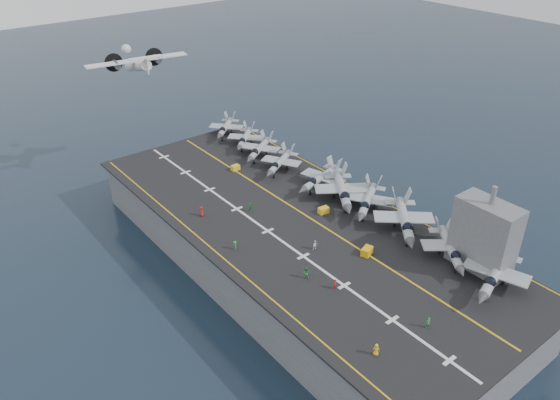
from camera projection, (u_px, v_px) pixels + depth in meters
ground at (292, 265)px, 108.11m from camera, size 500.00×500.00×0.00m
hull at (293, 244)px, 105.60m from camera, size 36.00×90.00×10.00m
flight_deck at (293, 221)px, 103.00m from camera, size 38.00×92.00×0.40m
foul_line at (305, 215)px, 104.50m from camera, size 0.35×90.00×0.02m
landing_centerline at (268, 231)px, 99.67m from camera, size 0.50×90.00×0.02m
deck_edge_port at (217, 253)px, 93.77m from camera, size 0.25×90.00×0.02m
deck_edge_stbd at (362, 191)px, 112.82m from camera, size 0.25×90.00×0.02m
island_superstructure at (486, 228)px, 86.81m from camera, size 5.00×10.00×15.00m
fighter_jet_0 at (496, 273)px, 84.66m from camera, size 17.41×14.13×5.24m
fighter_jet_1 at (450, 247)px, 91.19m from camera, size 15.84×16.56×4.80m
fighter_jet_2 at (405, 219)px, 98.09m from camera, size 18.89×19.33×5.64m
fighter_jet_3 at (368, 200)px, 104.68m from camera, size 17.32×15.89×5.00m
fighter_jet_4 at (342, 189)px, 107.65m from camera, size 17.89×19.17×5.54m
fighter_jet_5 at (321, 177)px, 112.80m from camera, size 16.01×12.67×4.89m
fighter_jet_6 at (280, 162)px, 119.61m from camera, size 15.66×14.04×4.54m
fighter_jet_7 at (260, 148)px, 125.65m from camera, size 15.94×14.57×4.61m
fighter_jet_8 at (245, 137)px, 131.20m from camera, size 15.10×14.77×4.41m
tow_cart_a at (367, 251)px, 93.07m from camera, size 2.53×2.06×1.31m
tow_cart_b at (324, 210)px, 104.91m from camera, size 2.10×1.48×1.19m
tow_cart_c at (235, 168)px, 120.83m from camera, size 1.90×1.27×1.12m
crew_0 at (376, 350)px, 72.92m from camera, size 1.34×1.37×1.91m
crew_1 at (335, 284)px, 84.99m from camera, size 1.28×1.17×1.77m
crew_2 at (306, 273)px, 87.34m from camera, size 1.47×1.39×2.04m
crew_3 at (235, 245)px, 94.28m from camera, size 0.96×1.16×1.67m
crew_4 at (250, 207)px, 105.16m from camera, size 1.32×1.10×1.88m
crew_5 at (202, 211)px, 103.74m from camera, size 1.32×1.45×2.01m
crew_6 at (428, 323)px, 77.46m from camera, size 1.32×1.11×1.86m
crew_7 at (315, 245)px, 94.27m from camera, size 1.08×0.73×1.78m
transport_plane at (138, 66)px, 127.06m from camera, size 25.75×19.39×5.59m
fighter_jet_9 at (225, 127)px, 136.98m from camera, size 15.10×14.77×4.41m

